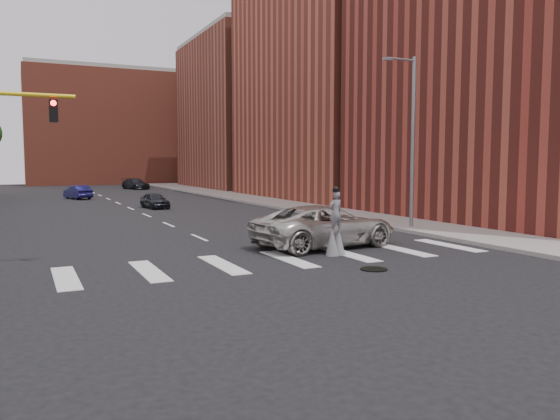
# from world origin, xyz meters

# --- Properties ---
(ground_plane) EXTENTS (160.00, 160.00, 0.00)m
(ground_plane) POSITION_xyz_m (0.00, 0.00, 0.00)
(ground_plane) COLOR black
(ground_plane) RESTS_ON ground
(sidewalk_right) EXTENTS (5.00, 90.00, 0.18)m
(sidewalk_right) POSITION_xyz_m (12.50, 25.00, 0.09)
(sidewalk_right) COLOR gray
(sidewalk_right) RESTS_ON ground
(manhole) EXTENTS (0.90, 0.90, 0.04)m
(manhole) POSITION_xyz_m (3.00, -2.00, 0.02)
(manhole) COLOR black
(manhole) RESTS_ON ground
(building_near) EXTENTS (16.00, 20.00, 22.00)m
(building_near) POSITION_xyz_m (22.00, 8.00, 11.00)
(building_near) COLOR maroon
(building_near) RESTS_ON ground
(building_mid) EXTENTS (16.00, 22.00, 24.00)m
(building_mid) POSITION_xyz_m (22.00, 30.00, 12.00)
(building_mid) COLOR #A34633
(building_mid) RESTS_ON ground
(building_far) EXTENTS (16.00, 22.00, 20.00)m
(building_far) POSITION_xyz_m (22.00, 54.00, 10.00)
(building_far) COLOR brown
(building_far) RESTS_ON ground
(building_backdrop) EXTENTS (26.00, 14.00, 18.00)m
(building_backdrop) POSITION_xyz_m (6.00, 78.00, 9.00)
(building_backdrop) COLOR #A34633
(building_backdrop) RESTS_ON ground
(streetlight) EXTENTS (2.05, 0.20, 9.00)m
(streetlight) POSITION_xyz_m (10.90, 6.00, 4.90)
(streetlight) COLOR slate
(streetlight) RESTS_ON ground
(stilt_performer) EXTENTS (0.84, 0.57, 2.67)m
(stilt_performer) POSITION_xyz_m (3.32, 1.01, 1.01)
(stilt_performer) COLOR #362315
(stilt_performer) RESTS_ON ground
(suv_crossing) EXTENTS (6.72, 3.75, 1.78)m
(suv_crossing) POSITION_xyz_m (4.01, 3.00, 0.89)
(suv_crossing) COLOR beige
(suv_crossing) RESTS_ON ground
(car_near) EXTENTS (1.88, 3.74, 1.22)m
(car_near) POSITION_xyz_m (1.75, 25.36, 0.61)
(car_near) COLOR black
(car_near) RESTS_ON ground
(car_mid) EXTENTS (2.52, 4.25, 1.32)m
(car_mid) POSITION_xyz_m (-2.66, 39.17, 0.66)
(car_mid) COLOR #1A1855
(car_mid) RESTS_ON ground
(car_far) EXTENTS (3.40, 5.23, 1.41)m
(car_far) POSITION_xyz_m (6.00, 55.95, 0.71)
(car_far) COLOR black
(car_far) RESTS_ON ground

